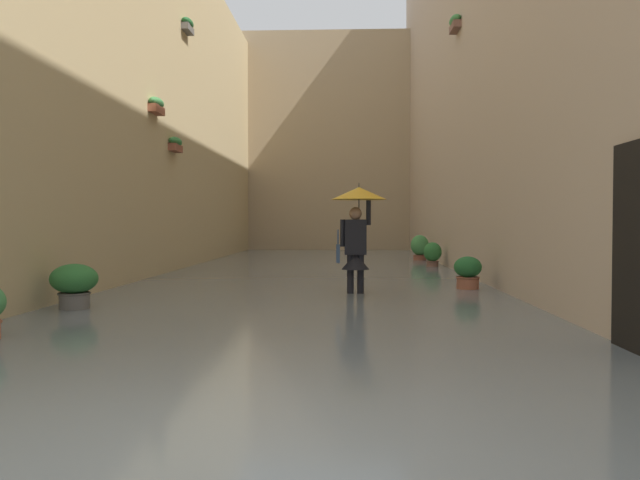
% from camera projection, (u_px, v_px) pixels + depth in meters
% --- Properties ---
extents(ground_plane, '(63.70, 63.70, 0.00)m').
position_uv_depth(ground_plane, '(314.00, 278.00, 16.03)').
color(ground_plane, '#605B56').
extents(flood_water, '(8.11, 31.48, 0.14)m').
position_uv_depth(flood_water, '(314.00, 275.00, 16.02)').
color(flood_water, slate).
rests_on(flood_water, ground_plane).
extents(building_facade_left, '(2.04, 29.48, 13.55)m').
position_uv_depth(building_facade_left, '(498.00, 5.00, 15.64)').
color(building_facade_left, tan).
rests_on(building_facade_left, ground_plane).
extents(building_facade_right, '(2.04, 29.48, 9.52)m').
position_uv_depth(building_facade_right, '(135.00, 90.00, 16.08)').
color(building_facade_right, tan).
rests_on(building_facade_right, ground_plane).
extents(building_facade_far, '(10.91, 1.80, 10.05)m').
position_uv_depth(building_facade_far, '(329.00, 144.00, 29.50)').
color(building_facade_far, tan).
rests_on(building_facade_far, ground_plane).
extents(person_wading, '(0.98, 0.98, 2.10)m').
position_uv_depth(person_wading, '(357.00, 220.00, 11.22)').
color(person_wading, '#4C4233').
rests_on(person_wading, ground_plane).
extents(potted_plant_mid_left, '(0.52, 0.52, 0.76)m').
position_uv_depth(potted_plant_mid_left, '(468.00, 274.00, 12.03)').
color(potted_plant_mid_left, '#9E563D').
rests_on(potted_plant_mid_left, ground_plane).
extents(potted_plant_near_right, '(0.68, 0.68, 0.80)m').
position_uv_depth(potted_plant_near_right, '(74.00, 286.00, 9.27)').
color(potted_plant_near_right, '#66605B').
rests_on(potted_plant_near_right, ground_plane).
extents(potted_plant_near_left, '(0.60, 0.60, 0.98)m').
position_uv_depth(potted_plant_near_left, '(420.00, 248.00, 21.08)').
color(potted_plant_near_left, brown).
rests_on(potted_plant_near_left, ground_plane).
extents(potted_plant_far_left, '(0.51, 0.51, 0.83)m').
position_uv_depth(potted_plant_far_left, '(432.00, 255.00, 18.01)').
color(potted_plant_far_left, brown).
rests_on(potted_plant_far_left, ground_plane).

